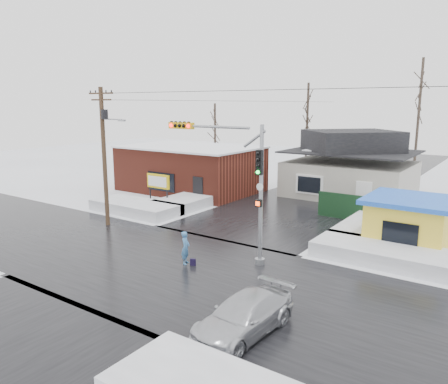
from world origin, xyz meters
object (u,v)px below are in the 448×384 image
Objects in this scene: kiosk at (409,222)px; pedestrian at (186,248)px; traffic_signal at (234,173)px; utility_pole at (105,149)px; car at (244,316)px; marquee_sign at (158,182)px.

kiosk reaches higher than pedestrian.
traffic_signal is 4.16× the size of pedestrian.
car is at bearing -24.22° from utility_pole.
pedestrian is 0.37× the size of car.
marquee_sign is (-1.07, 5.99, -3.19)m from utility_pole.
car is (4.52, -6.16, -3.87)m from traffic_signal.
traffic_signal is at bearing -2.95° from utility_pole.
kiosk is (18.50, 0.50, -0.46)m from marquee_sign.
traffic_signal is at bearing 130.47° from car.
pedestrian is 7.32m from car.
traffic_signal is at bearing -29.72° from marquee_sign.
pedestrian is at bearing -40.94° from marquee_sign.
pedestrian is at bearing -133.43° from kiosk.
marquee_sign is at bearing 25.21° from pedestrian.
car is at bearing -100.92° from kiosk.
traffic_signal is 0.78× the size of utility_pole.
utility_pole is at bearing 49.78° from pedestrian.
traffic_signal is 8.57m from car.
traffic_signal is 2.75× the size of marquee_sign.
marquee_sign is 13.15m from pedestrian.
pedestrian is at bearing 150.09° from car.
utility_pole is 16.92m from car.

